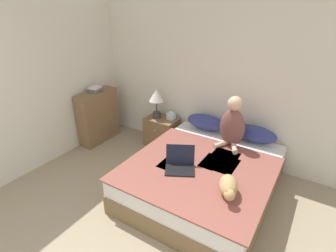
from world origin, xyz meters
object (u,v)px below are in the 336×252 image
(pillow_far, at_px, (254,134))
(laptop_open, at_px, (180,164))
(cat_tabby, at_px, (228,187))
(table_lamp, at_px, (156,98))
(bookshelf, at_px, (98,116))
(book_stack_top, at_px, (95,89))
(pillow_near, at_px, (206,122))
(person_sitting, at_px, (232,125))
(nightstand, at_px, (162,132))
(bed, at_px, (203,177))
(tissue_box, at_px, (171,116))

(pillow_far, bearing_deg, laptop_open, -115.97)
(cat_tabby, distance_m, table_lamp, 2.14)
(pillow_far, xyz_separation_m, bookshelf, (-2.60, -0.49, -0.15))
(laptop_open, xyz_separation_m, book_stack_top, (-2.04, 0.66, 0.42))
(pillow_near, height_order, bookshelf, bookshelf)
(pillow_far, relative_size, book_stack_top, 2.61)
(table_lamp, distance_m, bookshelf, 1.13)
(pillow_far, bearing_deg, person_sitting, -131.96)
(cat_tabby, bearing_deg, nightstand, -150.77)
(cat_tabby, bearing_deg, bed, -157.10)
(pillow_far, height_order, bookshelf, bookshelf)
(pillow_near, height_order, table_lamp, table_lamp)
(person_sitting, bearing_deg, cat_tabby, -71.46)
(laptop_open, height_order, nightstand, laptop_open)
(pillow_near, bearing_deg, table_lamp, -176.23)
(pillow_near, distance_m, nightstand, 0.87)
(bed, bearing_deg, pillow_near, 113.74)
(pillow_far, bearing_deg, pillow_near, 180.00)
(pillow_near, distance_m, pillow_far, 0.74)
(person_sitting, distance_m, book_stack_top, 2.36)
(pillow_near, relative_size, tissue_box, 4.51)
(bed, bearing_deg, book_stack_top, 170.80)
(nightstand, distance_m, table_lamp, 0.61)
(person_sitting, bearing_deg, pillow_near, 151.65)
(person_sitting, distance_m, bookshelf, 2.39)
(pillow_far, height_order, person_sitting, person_sitting)
(cat_tabby, xyz_separation_m, laptop_open, (-0.66, 0.15, -0.04))
(person_sitting, relative_size, table_lamp, 1.42)
(bed, relative_size, table_lamp, 3.95)
(person_sitting, bearing_deg, book_stack_top, -174.77)
(bed, bearing_deg, person_sitting, 77.39)
(cat_tabby, height_order, bookshelf, bookshelf)
(cat_tabby, bearing_deg, tissue_box, -154.92)
(bed, distance_m, pillow_near, 0.99)
(table_lamp, xyz_separation_m, book_stack_top, (-0.96, -0.43, 0.10))
(book_stack_top, bearing_deg, table_lamp, 23.92)
(book_stack_top, bearing_deg, tissue_box, 22.14)
(bed, xyz_separation_m, laptop_open, (-0.19, -0.30, 0.30))
(book_stack_top, bearing_deg, nightstand, 22.33)
(laptop_open, bearing_deg, book_stack_top, 133.84)
(bookshelf, bearing_deg, table_lamp, 23.85)
(pillow_near, height_order, person_sitting, person_sitting)
(laptop_open, xyz_separation_m, tissue_box, (-0.82, 1.15, 0.02))
(bed, height_order, cat_tabby, cat_tabby)
(nightstand, relative_size, table_lamp, 1.07)
(cat_tabby, distance_m, bookshelf, 2.82)
(bed, xyz_separation_m, cat_tabby, (0.47, -0.45, 0.34))
(cat_tabby, height_order, laptop_open, laptop_open)
(bed, relative_size, pillow_far, 3.13)
(laptop_open, relative_size, bookshelf, 0.48)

